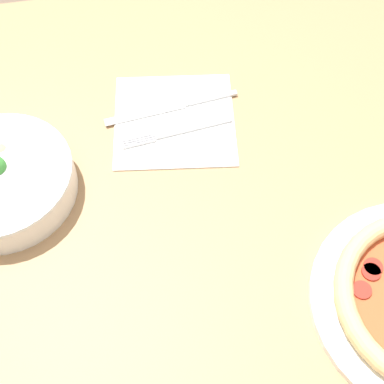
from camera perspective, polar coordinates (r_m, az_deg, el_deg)
The scene contains 6 objects.
ground_plane at distance 1.48m, azimuth 0.60°, elevation -17.87°, with size 8.00×8.00×0.00m, color brown.
dining_table at distance 0.87m, azimuth 0.98°, elevation -7.08°, with size 1.12×1.01×0.75m.
bowl at distance 0.83m, azimuth -19.79°, elevation 1.27°, with size 0.22×0.22×0.07m.
napkin at distance 0.89m, azimuth -1.89°, elevation 7.69°, with size 0.22×0.22×0.00m.
fork at distance 0.87m, azimuth -1.44°, elevation 6.43°, with size 0.03×0.18×0.00m.
knife at distance 0.90m, azimuth -1.54°, elevation 9.15°, with size 0.04×0.23×0.01m.
Camera 1 is at (-0.36, 0.08, 1.43)m, focal length 50.00 mm.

